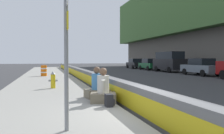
{
  "coord_description": "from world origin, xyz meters",
  "views": [
    {
      "loc": [
        -6.22,
        2.7,
        1.66
      ],
      "look_at": [
        4.53,
        -0.24,
        1.28
      ],
      "focal_mm": 38.49,
      "sensor_mm": 36.0,
      "label": 1
    }
  ],
  "objects_px": {
    "parked_car_fourth": "(201,67)",
    "parked_car_far": "(150,64)",
    "fire_hydrant": "(53,80)",
    "construction_barrel": "(44,71)",
    "parked_car_midline": "(169,61)",
    "seated_person_middle": "(97,88)",
    "route_sign_post": "(66,31)",
    "seated_person_foreground": "(103,91)",
    "parked_car_farther": "(135,63)",
    "backpack": "(109,101)"
  },
  "relations": [
    {
      "from": "seated_person_middle",
      "to": "parked_car_farther",
      "type": "relative_size",
      "value": 0.27
    },
    {
      "from": "construction_barrel",
      "to": "seated_person_middle",
      "type": "bearing_deg",
      "value": -170.65
    },
    {
      "from": "construction_barrel",
      "to": "parked_car_fourth",
      "type": "distance_m",
      "value": 15.21
    },
    {
      "from": "parked_car_fourth",
      "to": "parked_car_midline",
      "type": "bearing_deg",
      "value": -0.49
    },
    {
      "from": "backpack",
      "to": "parked_car_fourth",
      "type": "height_order",
      "value": "parked_car_fourth"
    },
    {
      "from": "seated_person_foreground",
      "to": "parked_car_fourth",
      "type": "relative_size",
      "value": 0.27
    },
    {
      "from": "seated_person_middle",
      "to": "backpack",
      "type": "bearing_deg",
      "value": -179.46
    },
    {
      "from": "parked_car_far",
      "to": "backpack",
      "type": "bearing_deg",
      "value": 153.25
    },
    {
      "from": "parked_car_midline",
      "to": "parked_car_farther",
      "type": "relative_size",
      "value": 1.14
    },
    {
      "from": "fire_hydrant",
      "to": "seated_person_middle",
      "type": "height_order",
      "value": "seated_person_middle"
    },
    {
      "from": "seated_person_middle",
      "to": "parked_car_midline",
      "type": "height_order",
      "value": "parked_car_midline"
    },
    {
      "from": "backpack",
      "to": "construction_barrel",
      "type": "bearing_deg",
      "value": 8.27
    },
    {
      "from": "fire_hydrant",
      "to": "backpack",
      "type": "height_order",
      "value": "fire_hydrant"
    },
    {
      "from": "fire_hydrant",
      "to": "parked_car_fourth",
      "type": "height_order",
      "value": "parked_car_fourth"
    },
    {
      "from": "parked_car_fourth",
      "to": "parked_car_far",
      "type": "relative_size",
      "value": 1.01
    },
    {
      "from": "route_sign_post",
      "to": "fire_hydrant",
      "type": "xyz_separation_m",
      "value": [
        7.66,
        0.08,
        -1.65
      ]
    },
    {
      "from": "parked_car_fourth",
      "to": "parked_car_farther",
      "type": "bearing_deg",
      "value": 0.09
    },
    {
      "from": "route_sign_post",
      "to": "seated_person_foreground",
      "type": "height_order",
      "value": "route_sign_post"
    },
    {
      "from": "seated_person_foreground",
      "to": "parked_car_midline",
      "type": "distance_m",
      "value": 23.26
    },
    {
      "from": "seated_person_foreground",
      "to": "route_sign_post",
      "type": "bearing_deg",
      "value": 153.76
    },
    {
      "from": "parked_car_midline",
      "to": "parked_car_far",
      "type": "height_order",
      "value": "parked_car_midline"
    },
    {
      "from": "backpack",
      "to": "parked_car_farther",
      "type": "bearing_deg",
      "value": -22.14
    },
    {
      "from": "parked_car_far",
      "to": "parked_car_fourth",
      "type": "bearing_deg",
      "value": -179.85
    },
    {
      "from": "fire_hydrant",
      "to": "parked_car_midline",
      "type": "xyz_separation_m",
      "value": [
        14.6,
        -14.66,
        0.77
      ]
    },
    {
      "from": "parked_car_fourth",
      "to": "parked_car_midline",
      "type": "distance_m",
      "value": 6.59
    },
    {
      "from": "construction_barrel",
      "to": "parked_car_far",
      "type": "distance_m",
      "value": 18.72
    },
    {
      "from": "route_sign_post",
      "to": "seated_person_middle",
      "type": "relative_size",
      "value": 2.97
    },
    {
      "from": "fire_hydrant",
      "to": "parked_car_farther",
      "type": "bearing_deg",
      "value": -28.82
    },
    {
      "from": "backpack",
      "to": "parked_car_midline",
      "type": "distance_m",
      "value": 23.93
    },
    {
      "from": "parked_car_fourth",
      "to": "parked_car_far",
      "type": "distance_m",
      "value": 12.31
    },
    {
      "from": "route_sign_post",
      "to": "seated_person_foreground",
      "type": "distance_m",
      "value": 3.8
    },
    {
      "from": "parked_car_far",
      "to": "seated_person_foreground",
      "type": "bearing_deg",
      "value": 152.5
    },
    {
      "from": "parked_car_midline",
      "to": "parked_car_far",
      "type": "bearing_deg",
      "value": 0.89
    },
    {
      "from": "route_sign_post",
      "to": "fire_hydrant",
      "type": "distance_m",
      "value": 7.83
    },
    {
      "from": "seated_person_middle",
      "to": "parked_car_far",
      "type": "height_order",
      "value": "parked_car_far"
    },
    {
      "from": "parked_car_far",
      "to": "seated_person_middle",
      "type": "bearing_deg",
      "value": 151.49
    },
    {
      "from": "fire_hydrant",
      "to": "seated_person_foreground",
      "type": "height_order",
      "value": "seated_person_foreground"
    },
    {
      "from": "parked_car_fourth",
      "to": "parked_car_farther",
      "type": "height_order",
      "value": "same"
    },
    {
      "from": "seated_person_middle",
      "to": "parked_car_far",
      "type": "relative_size",
      "value": 0.27
    },
    {
      "from": "backpack",
      "to": "parked_car_far",
      "type": "relative_size",
      "value": 0.09
    },
    {
      "from": "parked_car_midline",
      "to": "parked_car_far",
      "type": "relative_size",
      "value": 1.14
    },
    {
      "from": "parked_car_midline",
      "to": "parked_car_farther",
      "type": "height_order",
      "value": "parked_car_midline"
    },
    {
      "from": "fire_hydrant",
      "to": "construction_barrel",
      "type": "relative_size",
      "value": 0.93
    },
    {
      "from": "route_sign_post",
      "to": "parked_car_fourth",
      "type": "bearing_deg",
      "value": -42.8
    },
    {
      "from": "parked_car_fourth",
      "to": "seated_person_middle",
      "type": "bearing_deg",
      "value": 131.72
    },
    {
      "from": "parked_car_far",
      "to": "fire_hydrant",
      "type": "bearing_deg",
      "value": 144.38
    },
    {
      "from": "fire_hydrant",
      "to": "construction_barrel",
      "type": "bearing_deg",
      "value": 3.39
    },
    {
      "from": "seated_person_middle",
      "to": "parked_car_far",
      "type": "distance_m",
      "value": 27.23
    },
    {
      "from": "fire_hydrant",
      "to": "seated_person_middle",
      "type": "bearing_deg",
      "value": -156.36
    },
    {
      "from": "backpack",
      "to": "parked_car_fourth",
      "type": "distance_m",
      "value": 18.72
    }
  ]
}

